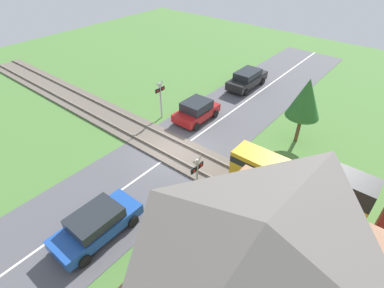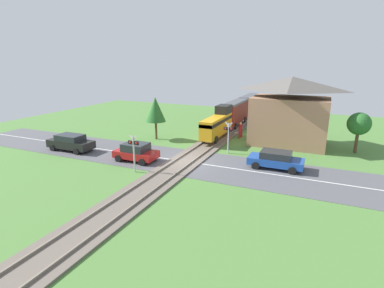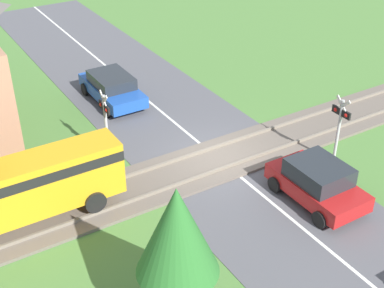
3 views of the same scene
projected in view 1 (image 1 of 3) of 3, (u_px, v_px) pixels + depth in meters
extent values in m
plane|color=#4C7A38|center=(176.00, 151.00, 19.35)|extent=(60.00, 60.00, 0.00)
cube|color=#515156|center=(176.00, 151.00, 19.34)|extent=(48.00, 6.40, 0.02)
cube|color=silver|center=(176.00, 151.00, 19.33)|extent=(48.00, 0.12, 0.00)
cube|color=#665B51|center=(176.00, 151.00, 19.31)|extent=(2.80, 48.00, 0.12)
cube|color=slate|center=(183.00, 144.00, 19.69)|extent=(0.10, 48.00, 0.12)
cube|color=slate|center=(168.00, 155.00, 18.79)|extent=(0.10, 48.00, 0.12)
cube|color=gold|center=(293.00, 186.00, 14.51)|extent=(1.35, 6.52, 1.90)
cube|color=black|center=(296.00, 179.00, 14.20)|extent=(1.37, 6.52, 0.36)
cube|color=black|center=(350.00, 186.00, 12.55)|extent=(1.35, 2.09, 0.90)
cylinder|color=black|center=(260.00, 175.00, 16.58)|extent=(0.14, 0.76, 0.76)
cylinder|color=black|center=(246.00, 189.00, 15.68)|extent=(0.14, 0.76, 0.76)
cylinder|color=black|center=(337.00, 212.00, 14.46)|extent=(0.14, 0.76, 0.76)
cylinder|color=black|center=(326.00, 231.00, 13.55)|extent=(0.14, 0.76, 0.76)
cube|color=#A81919|center=(196.00, 113.00, 22.19)|extent=(3.61, 1.82, 0.58)
cube|color=#23282D|center=(197.00, 105.00, 21.83)|extent=(1.98, 1.68, 0.64)
cylinder|color=black|center=(196.00, 127.00, 21.16)|extent=(0.60, 0.18, 0.60)
cylinder|color=black|center=(177.00, 118.00, 22.09)|extent=(0.60, 0.18, 0.60)
cylinder|color=black|center=(215.00, 114.00, 22.63)|extent=(0.60, 0.18, 0.60)
cylinder|color=black|center=(197.00, 106.00, 23.56)|extent=(0.60, 0.18, 0.60)
cube|color=#1E4CA8|center=(97.00, 226.00, 13.82)|extent=(4.18, 1.77, 0.56)
cube|color=#23282D|center=(95.00, 218.00, 13.50)|extent=(2.30, 1.63, 0.53)
cylinder|color=black|center=(110.00, 204.00, 15.29)|extent=(0.60, 0.18, 0.60)
cylinder|color=black|center=(133.00, 221.00, 14.39)|extent=(0.60, 0.18, 0.60)
cylinder|color=black|center=(61.00, 239.00, 13.58)|extent=(0.60, 0.18, 0.60)
cylinder|color=black|center=(85.00, 261.00, 12.68)|extent=(0.60, 0.18, 0.60)
cube|color=black|center=(247.00, 80.00, 26.71)|extent=(4.49, 1.71, 0.70)
cube|color=#23282D|center=(248.00, 74.00, 26.35)|extent=(2.47, 1.57, 0.52)
cylinder|color=black|center=(246.00, 92.00, 25.57)|extent=(0.60, 0.18, 0.60)
cylinder|color=black|center=(230.00, 87.00, 26.44)|extent=(0.60, 0.18, 0.60)
cylinder|color=black|center=(263.00, 81.00, 27.39)|extent=(0.60, 0.18, 0.60)
cylinder|color=black|center=(247.00, 76.00, 28.26)|extent=(0.60, 0.18, 0.60)
cylinder|color=#B7B7B7|center=(161.00, 101.00, 21.99)|extent=(0.12, 0.12, 2.80)
cube|color=black|center=(160.00, 90.00, 21.46)|extent=(0.90, 0.08, 0.28)
sphere|color=red|center=(163.00, 88.00, 21.63)|extent=(0.18, 0.18, 0.18)
sphere|color=red|center=(157.00, 91.00, 21.29)|extent=(0.18, 0.18, 0.18)
cube|color=silver|center=(160.00, 86.00, 21.31)|extent=(0.72, 0.04, 0.72)
cube|color=silver|center=(160.00, 86.00, 21.31)|extent=(0.72, 0.04, 0.72)
cylinder|color=#B7B7B7|center=(197.00, 181.00, 15.06)|extent=(0.12, 0.12, 2.80)
cube|color=black|center=(197.00, 168.00, 14.53)|extent=(0.90, 0.08, 0.28)
sphere|color=red|center=(194.00, 170.00, 14.36)|extent=(0.18, 0.18, 0.18)
sphere|color=red|center=(200.00, 165.00, 14.70)|extent=(0.18, 0.18, 0.18)
cube|color=silver|center=(197.00, 164.00, 14.38)|extent=(0.72, 0.04, 0.72)
cube|color=silver|center=(197.00, 164.00, 14.38)|extent=(0.72, 0.04, 0.72)
pyramid|color=#5B5651|center=(262.00, 242.00, 6.74)|extent=(7.73, 5.18, 1.32)
cube|color=#472D1E|center=(288.00, 259.00, 11.93)|extent=(0.06, 1.10, 2.10)
cylinder|color=#B2282D|center=(321.00, 251.00, 12.60)|extent=(0.41, 0.41, 1.40)
sphere|color=beige|center=(327.00, 239.00, 12.12)|extent=(0.26, 0.26, 0.26)
cylinder|color=brown|center=(298.00, 128.00, 19.78)|extent=(0.24, 0.24, 1.93)
cone|color=#286628|center=(306.00, 98.00, 18.45)|extent=(2.13, 2.13, 2.56)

